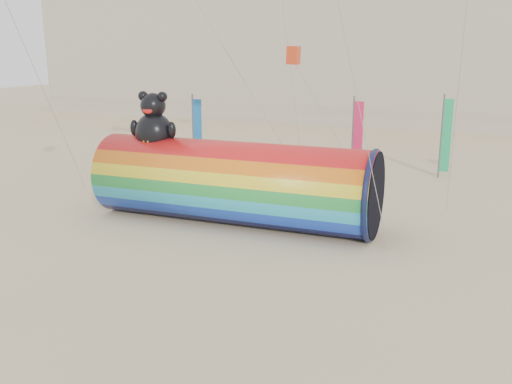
% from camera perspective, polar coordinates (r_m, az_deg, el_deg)
% --- Properties ---
extents(ground, '(160.00, 160.00, 0.00)m').
position_cam_1_polar(ground, '(22.12, -2.66, -6.81)').
color(ground, '#CCB58C').
rests_on(ground, ground).
extents(hotel_building, '(60.40, 15.40, 20.60)m').
position_cam_1_polar(hotel_building, '(67.94, 4.25, 16.31)').
color(hotel_building, '#B7AD99').
rests_on(hotel_building, ground).
extents(windsock_assembly, '(13.10, 3.99, 6.04)m').
position_cam_1_polar(windsock_assembly, '(26.22, -2.27, 1.16)').
color(windsock_assembly, red).
rests_on(windsock_assembly, ground).
extents(festival_banners, '(14.76, 5.94, 5.20)m').
position_cam_1_polar(festival_banners, '(34.90, 7.67, 5.43)').
color(festival_banners, '#59595E').
rests_on(festival_banners, ground).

